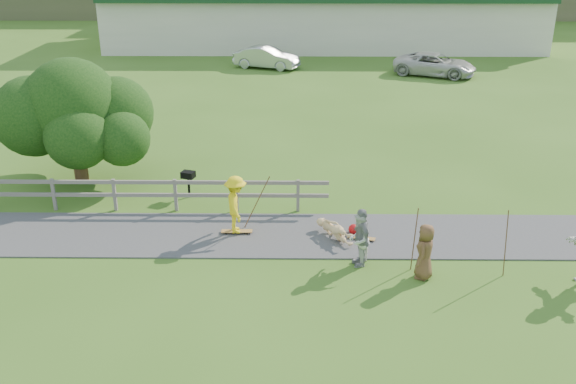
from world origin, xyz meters
name	(u,v)px	position (x,y,z in m)	size (l,w,h in m)	color
ground	(227,259)	(0.00, 0.00, 0.00)	(260.00, 260.00, 0.00)	#385F1B
path	(232,235)	(0.00, 1.50, 0.02)	(34.00, 3.00, 0.04)	#3E3E41
fence	(95,190)	(-4.62, 3.30, 0.72)	(15.05, 0.10, 1.10)	#645F58
strip_mall	(323,11)	(4.00, 34.94, 2.58)	(32.50, 10.75, 5.10)	silver
skater_rider	(236,207)	(0.13, 1.58, 0.89)	(1.15, 0.66, 1.78)	yellow
skater_fallen	(335,230)	(3.09, 1.29, 0.29)	(1.57, 0.37, 0.57)	#DEB67B
spectator_a	(359,240)	(3.65, -0.28, 0.77)	(0.75, 0.59, 1.55)	silver
spectator_b	(361,237)	(3.71, -0.25, 0.84)	(0.99, 0.41, 1.68)	gray
spectator_c	(425,252)	(5.33, -0.95, 0.77)	(0.75, 0.49, 1.54)	brown
car_silver	(267,58)	(0.03, 25.89, 0.70)	(1.48, 4.24, 1.40)	#ACAFB4
car_white	(435,64)	(10.54, 23.83, 0.69)	(2.30, 4.99, 1.39)	#BBBBB7
tree	(75,127)	(-5.95, 5.98, 2.05)	(5.41, 5.41, 4.11)	black
bbq	(189,184)	(-1.75, 4.44, 0.47)	(0.43, 0.33, 0.94)	black
longboard_rider	(237,233)	(0.13, 1.58, 0.05)	(0.94, 0.23, 0.10)	#926030
longboard_fallen	(361,239)	(3.89, 1.19, 0.05)	(0.81, 0.20, 0.09)	#926030
helmet	(354,229)	(3.69, 1.64, 0.16)	(0.32, 0.32, 0.32)	#A90D11
pole_rider	(257,200)	(0.73, 1.98, 0.96)	(0.03, 0.03, 1.92)	brown
pole_spec_left	(414,239)	(5.11, -0.53, 0.92)	(0.03, 0.03, 1.84)	brown
pole_spec_right	(506,243)	(7.45, -0.83, 0.97)	(0.03, 0.03, 1.94)	brown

